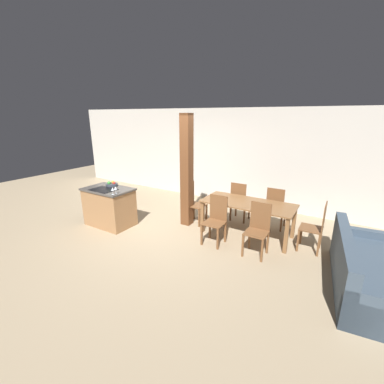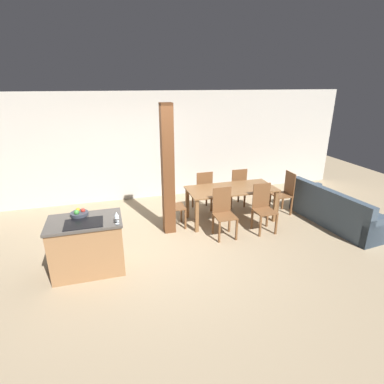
# 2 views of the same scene
# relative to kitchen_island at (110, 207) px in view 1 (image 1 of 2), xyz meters

# --- Properties ---
(ground_plane) EXTENTS (16.00, 16.00, 0.00)m
(ground_plane) POSITION_rel_kitchen_island_xyz_m (1.30, 0.39, -0.45)
(ground_plane) COLOR #9E896B
(wall_back) EXTENTS (11.20, 0.08, 2.70)m
(wall_back) POSITION_rel_kitchen_island_xyz_m (1.30, 3.07, 0.90)
(wall_back) COLOR beige
(wall_back) RESTS_ON ground_plane
(kitchen_island) EXTENTS (1.12, 0.72, 0.90)m
(kitchen_island) POSITION_rel_kitchen_island_xyz_m (0.00, 0.00, 0.00)
(kitchen_island) COLOR #9E7047
(kitchen_island) RESTS_ON ground_plane
(fruit_bowl) EXTENTS (0.27, 0.27, 0.12)m
(fruit_bowl) POSITION_rel_kitchen_island_xyz_m (-0.08, 0.19, 0.49)
(fruit_bowl) COLOR #383D47
(fruit_bowl) RESTS_ON kitchen_island
(wine_glass_near) EXTENTS (0.07, 0.07, 0.16)m
(wine_glass_near) POSITION_rel_kitchen_island_xyz_m (0.49, -0.29, 0.57)
(wine_glass_near) COLOR silver
(wine_glass_near) RESTS_ON kitchen_island
(wine_glass_middle) EXTENTS (0.07, 0.07, 0.16)m
(wine_glass_middle) POSITION_rel_kitchen_island_xyz_m (0.49, -0.20, 0.57)
(wine_glass_middle) COLOR silver
(wine_glass_middle) RESTS_ON kitchen_island
(dining_table) EXTENTS (1.91, 0.85, 0.74)m
(dining_table) POSITION_rel_kitchen_island_xyz_m (2.95, 1.14, 0.19)
(dining_table) COLOR brown
(dining_table) RESTS_ON ground_plane
(dining_chair_near_left) EXTENTS (0.40, 0.40, 0.98)m
(dining_chair_near_left) POSITION_rel_kitchen_island_xyz_m (2.52, 0.50, 0.06)
(dining_chair_near_left) COLOR brown
(dining_chair_near_left) RESTS_ON ground_plane
(dining_chair_near_right) EXTENTS (0.40, 0.40, 0.98)m
(dining_chair_near_right) POSITION_rel_kitchen_island_xyz_m (3.38, 0.50, 0.06)
(dining_chair_near_right) COLOR brown
(dining_chair_near_right) RESTS_ON ground_plane
(dining_chair_far_left) EXTENTS (0.40, 0.40, 0.98)m
(dining_chair_far_left) POSITION_rel_kitchen_island_xyz_m (2.52, 1.79, 0.06)
(dining_chair_far_left) COLOR brown
(dining_chair_far_left) RESTS_ON ground_plane
(dining_chair_far_right) EXTENTS (0.40, 0.40, 0.98)m
(dining_chair_far_right) POSITION_rel_kitchen_island_xyz_m (3.38, 1.79, 0.06)
(dining_chair_far_right) COLOR brown
(dining_chair_far_right) RESTS_ON ground_plane
(dining_chair_head_end) EXTENTS (0.40, 0.40, 0.98)m
(dining_chair_head_end) POSITION_rel_kitchen_island_xyz_m (1.61, 1.14, 0.06)
(dining_chair_head_end) COLOR brown
(dining_chair_head_end) RESTS_ON ground_plane
(dining_chair_foot_end) EXTENTS (0.40, 0.40, 0.98)m
(dining_chair_foot_end) POSITION_rel_kitchen_island_xyz_m (4.28, 1.14, 0.06)
(dining_chair_foot_end) COLOR brown
(dining_chair_foot_end) RESTS_ON ground_plane
(couch) EXTENTS (1.03, 2.15, 0.81)m
(couch) POSITION_rel_kitchen_island_xyz_m (5.04, 0.31, -0.17)
(couch) COLOR #3D4C5B
(couch) RESTS_ON ground_plane
(timber_post) EXTENTS (0.23, 0.23, 2.55)m
(timber_post) POSITION_rel_kitchen_island_xyz_m (1.53, 0.98, 0.83)
(timber_post) COLOR brown
(timber_post) RESTS_ON ground_plane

